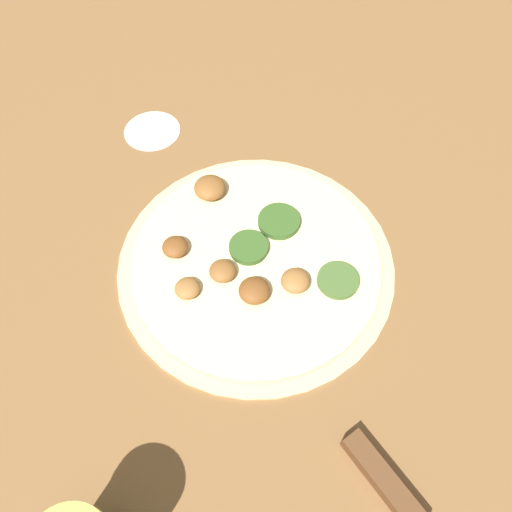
# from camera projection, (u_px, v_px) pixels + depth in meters

# --- Properties ---
(ground_plane) EXTENTS (3.00, 3.00, 0.00)m
(ground_plane) POSITION_uv_depth(u_px,v_px,m) (256.00, 264.00, 0.58)
(ground_plane) COLOR brown
(pizza) EXTENTS (0.32, 0.32, 0.03)m
(pizza) POSITION_uv_depth(u_px,v_px,m) (255.00, 260.00, 0.58)
(pizza) COLOR beige
(pizza) RESTS_ON ground_plane
(flour_patch) EXTENTS (0.08, 0.08, 0.00)m
(flour_patch) POSITION_uv_depth(u_px,v_px,m) (152.00, 131.00, 0.70)
(flour_patch) COLOR white
(flour_patch) RESTS_ON ground_plane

